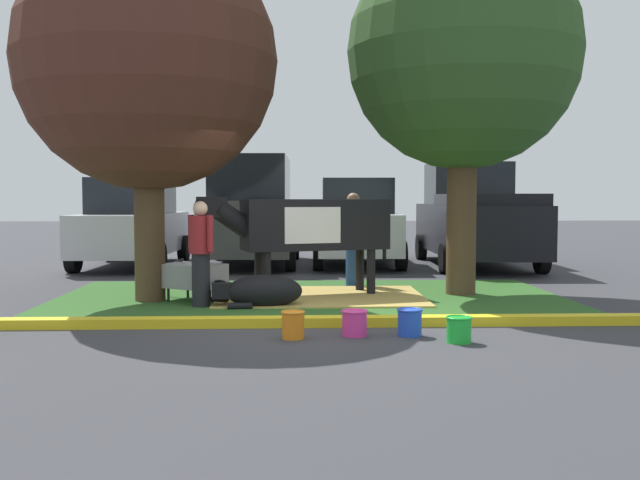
# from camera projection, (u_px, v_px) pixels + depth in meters

# --- Properties ---
(ground_plane) EXTENTS (80.00, 80.00, 0.00)m
(ground_plane) POSITION_uv_depth(u_px,v_px,m) (299.00, 323.00, 9.16)
(ground_plane) COLOR #38383D
(grass_island) EXTENTS (7.93, 4.61, 0.02)m
(grass_island) POSITION_uv_depth(u_px,v_px,m) (311.00, 298.00, 11.36)
(grass_island) COLOR #2D5B23
(grass_island) RESTS_ON ground
(curb_yellow) EXTENTS (9.13, 0.24, 0.12)m
(curb_yellow) POSITION_uv_depth(u_px,v_px,m) (316.00, 322.00, 8.91)
(curb_yellow) COLOR yellow
(curb_yellow) RESTS_ON ground
(hay_bedding) EXTENTS (3.23, 2.44, 0.04)m
(hay_bedding) POSITION_uv_depth(u_px,v_px,m) (321.00, 297.00, 11.42)
(hay_bedding) COLOR tan
(hay_bedding) RESTS_ON ground
(shade_tree_left) EXTENTS (3.89, 3.89, 5.58)m
(shade_tree_left) POSITION_uv_depth(u_px,v_px,m) (147.00, 62.00, 10.83)
(shade_tree_left) COLOR #4C3823
(shade_tree_left) RESTS_ON ground
(shade_tree_right) EXTENTS (3.71, 3.71, 5.75)m
(shade_tree_right) POSITION_uv_depth(u_px,v_px,m) (463.00, 55.00, 11.56)
(shade_tree_right) COLOR #4C3823
(shade_tree_right) RESTS_ON ground
(cow_holstein) EXTENTS (3.07, 1.30, 1.60)m
(cow_holstein) POSITION_uv_depth(u_px,v_px,m) (309.00, 225.00, 11.51)
(cow_holstein) COLOR black
(cow_holstein) RESTS_ON ground
(calf_lying) EXTENTS (1.32, 0.58, 0.48)m
(calf_lying) POSITION_uv_depth(u_px,v_px,m) (262.00, 291.00, 10.38)
(calf_lying) COLOR black
(calf_lying) RESTS_ON ground
(person_handler) EXTENTS (0.40, 0.40, 1.53)m
(person_handler) POSITION_uv_depth(u_px,v_px,m) (201.00, 251.00, 10.39)
(person_handler) COLOR black
(person_handler) RESTS_ON ground
(person_visitor_near) EXTENTS (0.46, 0.34, 1.67)m
(person_visitor_near) POSITION_uv_depth(u_px,v_px,m) (353.00, 236.00, 12.80)
(person_visitor_near) COLOR #23478C
(person_visitor_near) RESTS_ON ground
(wheelbarrow) EXTENTS (1.49, 1.20, 0.63)m
(wheelbarrow) POSITION_uv_depth(u_px,v_px,m) (194.00, 277.00, 10.97)
(wheelbarrow) COLOR gray
(wheelbarrow) RESTS_ON ground
(bucket_orange) EXTENTS (0.28, 0.28, 0.31)m
(bucket_orange) POSITION_uv_depth(u_px,v_px,m) (293.00, 324.00, 8.13)
(bucket_orange) COLOR orange
(bucket_orange) RESTS_ON ground
(bucket_pink) EXTENTS (0.31, 0.31, 0.30)m
(bucket_pink) POSITION_uv_depth(u_px,v_px,m) (354.00, 322.00, 8.29)
(bucket_pink) COLOR #EA3893
(bucket_pink) RESTS_ON ground
(bucket_blue) EXTENTS (0.30, 0.30, 0.31)m
(bucket_blue) POSITION_uv_depth(u_px,v_px,m) (410.00, 322.00, 8.29)
(bucket_blue) COLOR blue
(bucket_blue) RESTS_ON ground
(bucket_green) EXTENTS (0.29, 0.29, 0.29)m
(bucket_green) POSITION_uv_depth(u_px,v_px,m) (459.00, 329.00, 7.91)
(bucket_green) COLOR green
(bucket_green) RESTS_ON ground
(sedan_red) EXTENTS (2.14, 4.46, 2.02)m
(sedan_red) POSITION_uv_depth(u_px,v_px,m) (133.00, 224.00, 16.61)
(sedan_red) COLOR silver
(sedan_red) RESTS_ON ground
(suv_dark_grey) EXTENTS (2.24, 4.66, 2.52)m
(suv_dark_grey) POSITION_uv_depth(u_px,v_px,m) (252.00, 211.00, 16.95)
(suv_dark_grey) COLOR #3D3D42
(suv_dark_grey) RESTS_ON ground
(hatchback_white) EXTENTS (2.14, 4.46, 2.02)m
(hatchback_white) POSITION_uv_depth(u_px,v_px,m) (356.00, 223.00, 17.06)
(hatchback_white) COLOR silver
(hatchback_white) RESTS_ON ground
(pickup_truck_black) EXTENTS (2.36, 5.47, 2.42)m
(pickup_truck_black) POSITION_uv_depth(u_px,v_px,m) (475.00, 218.00, 16.85)
(pickup_truck_black) COLOR black
(pickup_truck_black) RESTS_ON ground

